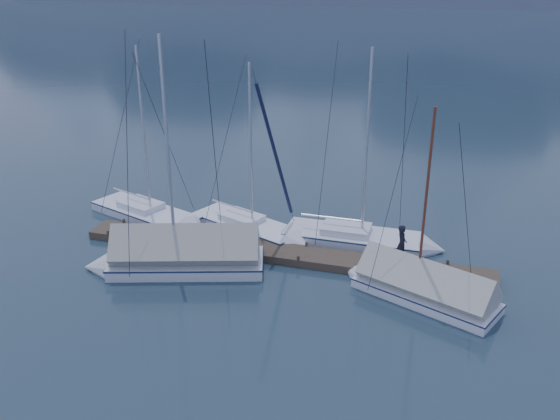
# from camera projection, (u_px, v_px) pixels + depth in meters

# --- Properties ---
(ground) EXTENTS (1000.00, 1000.00, 0.00)m
(ground) POSITION_uv_depth(u_px,v_px,m) (266.00, 278.00, 23.94)
(ground) COLOR #162632
(ground) RESTS_ON ground
(dock) EXTENTS (18.00, 1.50, 0.54)m
(dock) POSITION_uv_depth(u_px,v_px,m) (280.00, 255.00, 25.68)
(dock) COLOR #382D23
(dock) RESTS_ON ground
(mooring_posts) EXTENTS (15.12, 1.52, 0.35)m
(mooring_posts) POSITION_uv_depth(u_px,v_px,m) (269.00, 248.00, 25.72)
(mooring_posts) COLOR #382D23
(mooring_posts) RESTS_ON ground
(sailboat_open_left) EXTENTS (7.27, 4.24, 9.28)m
(sailboat_open_left) POSITION_uv_depth(u_px,v_px,m) (158.00, 218.00, 29.23)
(sailboat_open_left) COLOR silver
(sailboat_open_left) RESTS_ON ground
(sailboat_open_mid) EXTENTS (6.79, 4.18, 8.70)m
(sailboat_open_mid) POSITION_uv_depth(u_px,v_px,m) (260.00, 231.00, 27.85)
(sailboat_open_mid) COLOR white
(sailboat_open_mid) RESTS_ON ground
(sailboat_open_right) EXTENTS (7.24, 3.11, 9.57)m
(sailboat_open_right) POSITION_uv_depth(u_px,v_px,m) (373.00, 241.00, 26.79)
(sailboat_open_right) COLOR silver
(sailboat_open_right) RESTS_ON ground
(sailboat_covered_near) EXTENTS (6.51, 4.21, 8.15)m
(sailboat_covered_near) POSITION_uv_depth(u_px,v_px,m) (414.00, 286.00, 22.53)
(sailboat_covered_near) COLOR white
(sailboat_covered_near) RESTS_ON ground
(sailboat_covered_far) EXTENTS (7.74, 4.33, 10.41)m
(sailboat_covered_far) POSITION_uv_depth(u_px,v_px,m) (172.00, 258.00, 24.48)
(sailboat_covered_far) COLOR silver
(sailboat_covered_far) RESTS_ON ground
(person) EXTENTS (0.52, 0.68, 1.67)m
(person) POSITION_uv_depth(u_px,v_px,m) (402.00, 244.00, 24.18)
(person) COLOR black
(person) RESTS_ON dock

